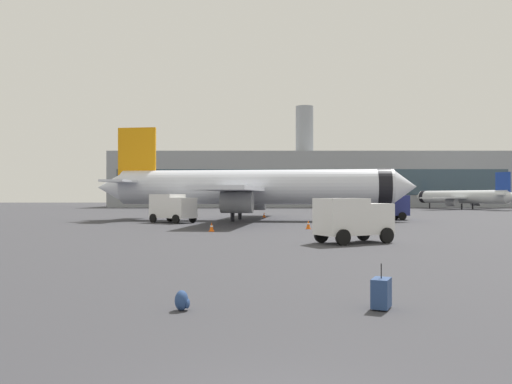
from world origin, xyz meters
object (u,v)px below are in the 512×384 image
object	(u,v)px
safety_cone_mid	(264,215)
rolling_suitcase	(381,293)
airplane_at_gate	(252,187)
service_truck	(172,207)
safety_cone_far	(211,227)
airplane_taxiing	(462,197)
cargo_van	(352,218)
fuel_truck	(380,204)
safety_cone_outer	(308,225)
traveller_backpack	(182,301)
safety_cone_near	(384,223)

from	to	relation	value
safety_cone_mid	rolling_suitcase	xyz separation A→B (m)	(1.99, -52.36, 0.06)
airplane_at_gate	rolling_suitcase	world-z (taller)	airplane_at_gate
service_truck	safety_cone_far	size ratio (longest dim) A/B	7.17
airplane_taxiing	safety_cone_far	world-z (taller)	airplane_taxiing
airplane_at_gate	rolling_suitcase	bearing A→B (deg)	-85.54
service_truck	cargo_van	xyz separation A→B (m)	(14.09, -22.34, -0.16)
cargo_van	airplane_at_gate	bearing A→B (deg)	102.60
service_truck	fuel_truck	size ratio (longest dim) A/B	0.85
airplane_at_gate	service_truck	bearing A→B (deg)	-149.86
airplane_at_gate	fuel_truck	world-z (taller)	airplane_at_gate
airplane_at_gate	service_truck	distance (m)	9.53
airplane_taxiing	safety_cone_outer	size ratio (longest dim) A/B	30.06
traveller_backpack	airplane_at_gate	bearing A→B (deg)	88.29
airplane_at_gate	service_truck	world-z (taller)	airplane_at_gate
safety_cone_near	traveller_backpack	distance (m)	34.41
cargo_van	safety_cone_mid	size ratio (longest dim) A/B	7.29
safety_cone_mid	traveller_backpack	distance (m)	52.58
airplane_taxiing	safety_cone_near	world-z (taller)	airplane_taxiing
airplane_taxiing	fuel_truck	size ratio (longest dim) A/B	3.70
safety_cone_far	safety_cone_outer	distance (m)	8.25
airplane_taxiing	safety_cone_near	size ratio (longest dim) A/B	26.96
rolling_suitcase	safety_cone_outer	bearing A→B (deg)	87.53
safety_cone_mid	traveller_backpack	size ratio (longest dim) A/B	1.38
safety_cone_near	safety_cone_far	distance (m)	15.29
airplane_taxiing	safety_cone_mid	size ratio (longest dim) A/B	33.62
safety_cone_mid	rolling_suitcase	size ratio (longest dim) A/B	0.60
safety_cone_near	rolling_suitcase	xyz separation A→B (m)	(-8.06, -31.77, -0.02)
traveller_backpack	safety_cone_near	bearing A→B (deg)	68.08
safety_cone_near	traveller_backpack	bearing A→B (deg)	-111.92
safety_cone_outer	rolling_suitcase	size ratio (longest dim) A/B	0.67
rolling_suitcase	cargo_van	bearing A→B (deg)	81.50
airplane_taxiing	rolling_suitcase	world-z (taller)	airplane_taxiing
service_truck	safety_cone_mid	distance (m)	15.93
safety_cone_mid	traveller_backpack	xyz separation A→B (m)	(-2.79, -52.51, -0.09)
fuel_truck	safety_cone_mid	world-z (taller)	fuel_truck
airplane_taxiing	service_truck	distance (m)	71.70
traveller_backpack	service_truck	bearing A→B (deg)	99.59
service_truck	cargo_van	distance (m)	26.41
safety_cone_outer	rolling_suitcase	bearing A→B (deg)	-92.47
safety_cone_mid	safety_cone_far	distance (m)	25.88
airplane_at_gate	rolling_suitcase	size ratio (longest dim) A/B	32.50
fuel_truck	safety_cone_outer	size ratio (longest dim) A/B	8.12
service_truck	airplane_at_gate	bearing A→B (deg)	30.14
safety_cone_mid	safety_cone_outer	distance (m)	22.79
cargo_van	safety_cone_near	bearing A→B (deg)	69.25
safety_cone_mid	service_truck	bearing A→B (deg)	-126.81
airplane_taxiing	safety_cone_mid	bearing A→B (deg)	-136.39
service_truck	safety_cone_outer	xyz separation A→B (m)	(12.79, -9.84, -1.24)
safety_cone_mid	airplane_taxiing	bearing A→B (deg)	43.61
airplane_taxiing	safety_cone_near	bearing A→B (deg)	-117.24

